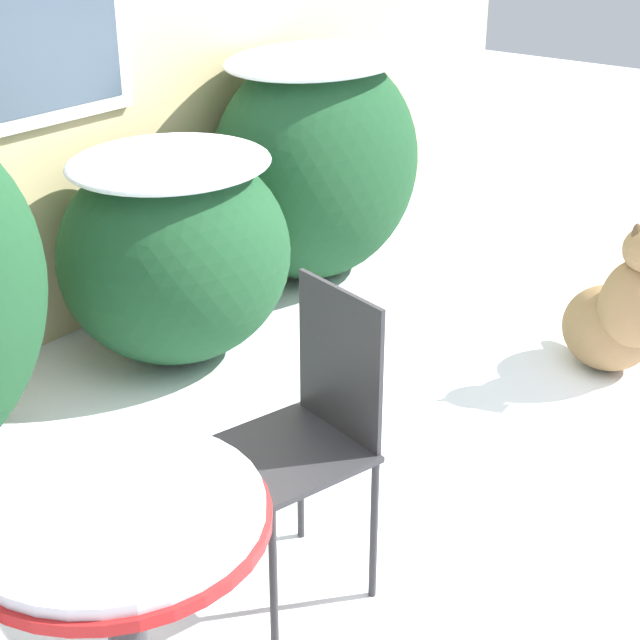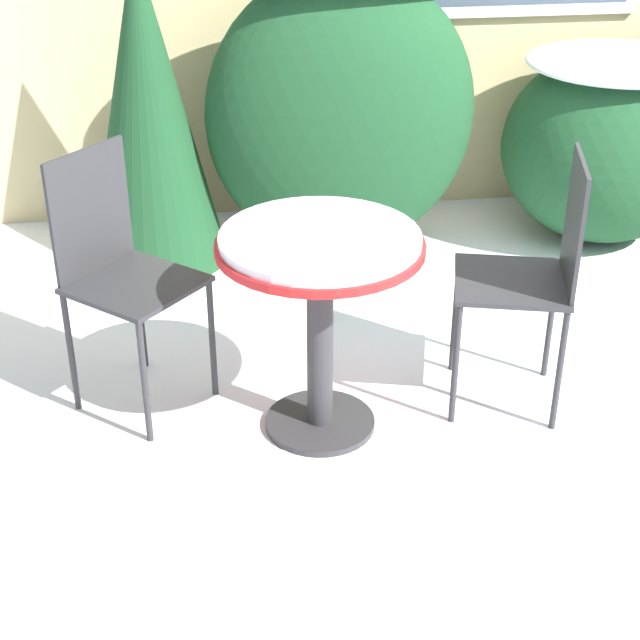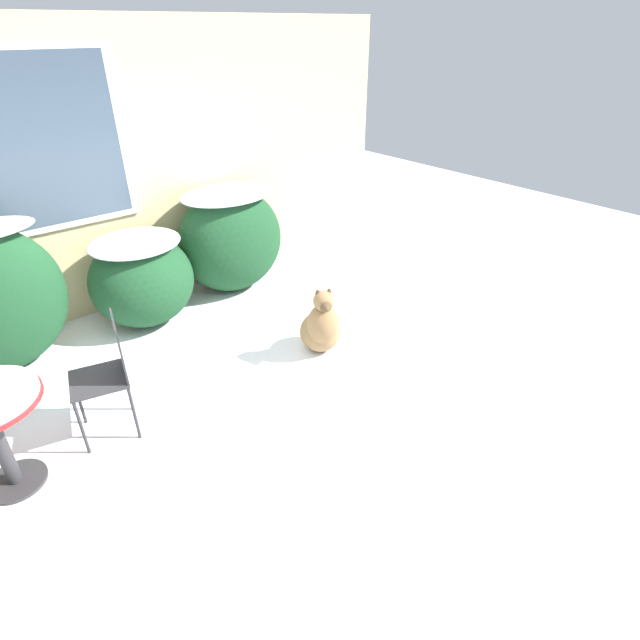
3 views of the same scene
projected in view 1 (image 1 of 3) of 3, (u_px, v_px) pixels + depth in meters
The scene contains 7 objects.
ground_plane at pixel (454, 505), 3.47m from camera, with size 16.00×16.00×0.00m, color white.
house_wall at pixel (14, 19), 4.05m from camera, with size 8.00×0.10×2.88m.
shrub_middle at pixel (175, 247), 4.32m from camera, with size 1.06×0.99×0.96m.
shrub_right at pixel (317, 158), 5.14m from camera, with size 1.25×0.97×1.21m.
patio_table at pixel (120, 563), 2.25m from camera, with size 0.71×0.71×0.77m.
patio_chair_far_side at pixel (307, 430), 2.88m from camera, with size 0.49×0.49×0.97m.
dog at pixel (619, 315), 4.26m from camera, with size 0.55×0.58×0.73m.
Camera 1 is at (-2.54, -1.37, 2.08)m, focal length 55.00 mm.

